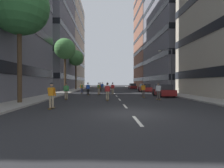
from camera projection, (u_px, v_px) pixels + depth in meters
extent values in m
plane|color=#28282B|center=(112.00, 91.00, 36.12)|extent=(156.30, 156.30, 0.00)
cube|color=#9E9991|center=(74.00, 90.00, 39.04)|extent=(2.73, 71.64, 0.14)
cube|color=#9E9991|center=(149.00, 90.00, 39.72)|extent=(2.73, 71.64, 0.14)
cube|color=silver|center=(137.00, 121.00, 8.10)|extent=(0.16, 2.20, 0.01)
cube|color=silver|center=(125.00, 106.00, 13.09)|extent=(0.16, 2.20, 0.01)
cube|color=silver|center=(120.00, 100.00, 18.09)|extent=(0.16, 2.20, 0.01)
cube|color=silver|center=(116.00, 96.00, 23.08)|extent=(0.16, 2.20, 0.01)
cube|color=silver|center=(114.00, 93.00, 28.08)|extent=(0.16, 2.20, 0.01)
cube|color=silver|center=(113.00, 92.00, 33.08)|extent=(0.16, 2.20, 0.01)
cube|color=silver|center=(112.00, 91.00, 38.07)|extent=(0.16, 2.20, 0.01)
cube|color=silver|center=(111.00, 90.00, 43.07)|extent=(0.16, 2.20, 0.01)
cube|color=silver|center=(111.00, 89.00, 48.06)|extent=(0.16, 2.20, 0.01)
cube|color=silver|center=(110.00, 88.00, 53.06)|extent=(0.16, 2.20, 0.01)
cube|color=silver|center=(110.00, 88.00, 58.05)|extent=(0.16, 2.20, 0.01)
cube|color=silver|center=(109.00, 87.00, 63.05)|extent=(0.16, 2.20, 0.01)
cube|color=silver|center=(109.00, 87.00, 68.05)|extent=(0.16, 2.20, 0.01)
cube|color=slate|center=(36.00, 13.00, 40.40)|extent=(15.33, 16.56, 35.84)
cube|color=black|center=(36.00, 77.00, 40.53)|extent=(15.45, 16.68, 1.10)
cube|color=black|center=(36.00, 55.00, 40.49)|extent=(15.45, 16.68, 1.10)
cube|color=black|center=(36.00, 33.00, 40.44)|extent=(15.45, 16.68, 1.10)
cube|color=black|center=(36.00, 11.00, 40.39)|extent=(15.45, 16.68, 1.10)
cube|color=#B2A893|center=(58.00, 44.00, 59.97)|extent=(15.33, 22.16, 30.10)
cube|color=black|center=(58.00, 79.00, 60.08)|extent=(15.45, 22.28, 1.10)
cube|color=black|center=(58.00, 64.00, 60.03)|extent=(15.45, 22.28, 1.10)
cube|color=black|center=(58.00, 50.00, 59.99)|extent=(15.45, 22.28, 1.10)
cube|color=black|center=(58.00, 35.00, 59.94)|extent=(15.45, 22.28, 1.10)
cube|color=black|center=(58.00, 20.00, 59.90)|extent=(15.45, 22.28, 1.10)
cube|color=black|center=(58.00, 6.00, 59.85)|extent=(15.45, 22.28, 1.10)
cube|color=slate|center=(185.00, 13.00, 41.79)|extent=(15.33, 20.86, 36.85)
cube|color=black|center=(184.00, 78.00, 41.94)|extent=(15.45, 20.98, 1.10)
cube|color=black|center=(184.00, 59.00, 41.89)|extent=(15.45, 20.98, 1.10)
cube|color=black|center=(185.00, 40.00, 41.85)|extent=(15.45, 20.98, 1.10)
cube|color=black|center=(185.00, 21.00, 41.81)|extent=(15.45, 20.98, 1.10)
cube|color=black|center=(185.00, 1.00, 41.77)|extent=(15.45, 20.98, 1.10)
cube|color=brown|center=(159.00, 40.00, 61.35)|extent=(15.33, 17.15, 33.19)
cube|color=black|center=(159.00, 79.00, 61.48)|extent=(15.45, 17.27, 1.10)
cube|color=black|center=(159.00, 66.00, 61.44)|extent=(15.45, 17.27, 1.10)
cube|color=black|center=(159.00, 52.00, 61.39)|extent=(15.45, 17.27, 1.10)
cube|color=black|center=(159.00, 39.00, 61.35)|extent=(15.45, 17.27, 1.10)
cube|color=black|center=(159.00, 26.00, 61.31)|extent=(15.45, 17.27, 1.10)
cube|color=black|center=(159.00, 12.00, 61.26)|extent=(15.45, 17.27, 1.10)
cube|color=maroon|center=(145.00, 89.00, 32.86)|extent=(1.80, 4.40, 0.70)
cube|color=#2D3338|center=(145.00, 86.00, 32.71)|extent=(1.60, 2.10, 0.64)
cylinder|color=black|center=(139.00, 90.00, 34.28)|extent=(0.22, 0.64, 0.64)
cylinder|color=black|center=(147.00, 90.00, 34.34)|extent=(0.22, 0.64, 0.64)
cylinder|color=black|center=(142.00, 91.00, 31.38)|extent=(0.22, 0.64, 0.64)
cylinder|color=black|center=(151.00, 91.00, 31.45)|extent=(0.22, 0.64, 0.64)
cube|color=maroon|center=(132.00, 87.00, 47.59)|extent=(1.80, 4.40, 0.70)
cube|color=#2D3338|center=(133.00, 85.00, 47.43)|extent=(1.60, 2.10, 0.64)
cylinder|color=black|center=(129.00, 88.00, 49.01)|extent=(0.22, 0.64, 0.64)
cylinder|color=black|center=(134.00, 88.00, 49.07)|extent=(0.22, 0.64, 0.64)
cylinder|color=black|center=(130.00, 88.00, 46.11)|extent=(0.22, 0.64, 0.64)
cylinder|color=black|center=(136.00, 88.00, 46.17)|extent=(0.22, 0.64, 0.64)
cube|color=maroon|center=(163.00, 92.00, 22.38)|extent=(1.80, 4.40, 0.70)
cube|color=#2D3338|center=(164.00, 87.00, 22.22)|extent=(1.60, 2.10, 0.64)
cylinder|color=black|center=(154.00, 93.00, 23.80)|extent=(0.22, 0.64, 0.64)
cylinder|color=black|center=(166.00, 93.00, 23.86)|extent=(0.22, 0.64, 0.64)
cylinder|color=black|center=(161.00, 95.00, 20.90)|extent=(0.22, 0.64, 0.64)
cylinder|color=black|center=(174.00, 95.00, 20.96)|extent=(0.22, 0.64, 0.64)
cylinder|color=#4C3823|center=(20.00, 64.00, 14.37)|extent=(0.36, 0.36, 6.31)
sphere|color=#387A3D|center=(19.00, 5.00, 14.33)|extent=(4.82, 4.82, 4.82)
cylinder|color=#4C3823|center=(65.00, 74.00, 30.72)|extent=(0.36, 0.36, 6.28)
sphere|color=#478442|center=(65.00, 49.00, 30.68)|extent=(3.68, 3.68, 3.68)
cylinder|color=#4C3823|center=(76.00, 76.00, 42.11)|extent=(0.36, 0.36, 6.22)
sphere|color=#478442|center=(76.00, 58.00, 42.07)|extent=(3.78, 3.78, 3.78)
cylinder|color=#3F3F44|center=(172.00, 71.00, 25.56)|extent=(0.16, 0.16, 6.50)
cylinder|color=#3F3F44|center=(166.00, 50.00, 25.49)|extent=(1.80, 0.10, 0.10)
ellipsoid|color=silver|center=(160.00, 51.00, 25.46)|extent=(0.50, 0.30, 0.24)
cube|color=brown|center=(143.00, 97.00, 20.72)|extent=(0.22, 0.90, 0.02)
cylinder|color=#D8BF4C|center=(143.00, 97.00, 21.04)|extent=(0.18, 0.07, 0.07)
cylinder|color=#D8BF4C|center=(144.00, 97.00, 20.40)|extent=(0.18, 0.07, 0.07)
cylinder|color=#594C47|center=(142.00, 93.00, 20.71)|extent=(0.14, 0.14, 0.80)
cylinder|color=#594C47|center=(144.00, 93.00, 20.72)|extent=(0.14, 0.14, 0.80)
cube|color=orange|center=(143.00, 88.00, 20.71)|extent=(0.32, 0.21, 0.55)
cylinder|color=orange|center=(141.00, 88.00, 20.75)|extent=(0.09, 0.23, 0.55)
cylinder|color=orange|center=(145.00, 88.00, 20.76)|extent=(0.09, 0.23, 0.55)
sphere|color=tan|center=(143.00, 84.00, 20.72)|extent=(0.22, 0.22, 0.22)
sphere|color=black|center=(143.00, 83.00, 20.72)|extent=(0.21, 0.21, 0.21)
cube|color=brown|center=(158.00, 99.00, 17.87)|extent=(0.26, 0.91, 0.02)
cylinder|color=#D8BF4C|center=(157.00, 99.00, 18.19)|extent=(0.18, 0.08, 0.07)
cylinder|color=#D8BF4C|center=(160.00, 100.00, 17.56)|extent=(0.18, 0.08, 0.07)
cylinder|color=#594C47|center=(158.00, 95.00, 17.86)|extent=(0.15, 0.15, 0.80)
cylinder|color=#594C47|center=(159.00, 95.00, 17.88)|extent=(0.15, 0.15, 0.80)
cube|color=white|center=(158.00, 88.00, 17.86)|extent=(0.33, 0.22, 0.55)
cylinder|color=white|center=(156.00, 89.00, 17.89)|extent=(0.11, 0.24, 0.55)
cylinder|color=white|center=(160.00, 89.00, 17.94)|extent=(0.11, 0.24, 0.55)
sphere|color=#997051|center=(158.00, 84.00, 17.88)|extent=(0.22, 0.22, 0.22)
sphere|color=black|center=(158.00, 83.00, 17.88)|extent=(0.21, 0.21, 0.21)
cube|color=brown|center=(88.00, 94.00, 24.65)|extent=(0.41, 0.92, 0.02)
cylinder|color=#D8BF4C|center=(88.00, 95.00, 24.96)|extent=(0.19, 0.11, 0.07)
cylinder|color=#D8BF4C|center=(88.00, 95.00, 24.34)|extent=(0.19, 0.11, 0.07)
cylinder|color=black|center=(87.00, 92.00, 24.62)|extent=(0.17, 0.17, 0.80)
cylinder|color=black|center=(89.00, 92.00, 24.67)|extent=(0.17, 0.17, 0.80)
cube|color=blue|center=(88.00, 87.00, 24.64)|extent=(0.36, 0.27, 0.55)
cylinder|color=blue|center=(86.00, 87.00, 24.63)|extent=(0.14, 0.24, 0.55)
cylinder|color=blue|center=(89.00, 87.00, 24.75)|extent=(0.14, 0.24, 0.55)
sphere|color=beige|center=(88.00, 84.00, 24.66)|extent=(0.22, 0.22, 0.22)
sphere|color=black|center=(88.00, 83.00, 24.66)|extent=(0.21, 0.21, 0.21)
cube|color=brown|center=(99.00, 94.00, 26.23)|extent=(0.39, 0.92, 0.02)
cylinder|color=#D8BF4C|center=(99.00, 94.00, 26.55)|extent=(0.19, 0.11, 0.07)
cylinder|color=#D8BF4C|center=(98.00, 94.00, 25.92)|extent=(0.19, 0.11, 0.07)
cylinder|color=tan|center=(98.00, 91.00, 26.24)|extent=(0.17, 0.17, 0.80)
cylinder|color=tan|center=(99.00, 91.00, 26.21)|extent=(0.17, 0.17, 0.80)
cube|color=orange|center=(99.00, 86.00, 26.22)|extent=(0.36, 0.27, 0.55)
cylinder|color=orange|center=(98.00, 87.00, 26.31)|extent=(0.14, 0.24, 0.55)
cylinder|color=orange|center=(100.00, 87.00, 26.23)|extent=(0.14, 0.24, 0.55)
sphere|color=#997051|center=(99.00, 83.00, 26.24)|extent=(0.22, 0.22, 0.22)
sphere|color=black|center=(99.00, 83.00, 26.24)|extent=(0.21, 0.21, 0.21)
cube|color=#4C8C4C|center=(99.00, 86.00, 26.04)|extent=(0.29, 0.21, 0.40)
cube|color=brown|center=(82.00, 93.00, 28.15)|extent=(0.33, 0.92, 0.02)
cylinder|color=#D8BF4C|center=(82.00, 93.00, 28.46)|extent=(0.19, 0.10, 0.07)
cylinder|color=#D8BF4C|center=(82.00, 93.00, 27.84)|extent=(0.19, 0.10, 0.07)
cylinder|color=#2D334C|center=(81.00, 90.00, 28.13)|extent=(0.16, 0.16, 0.80)
cylinder|color=#2D334C|center=(82.00, 90.00, 28.16)|extent=(0.16, 0.16, 0.80)
cube|color=orange|center=(82.00, 86.00, 28.14)|extent=(0.35, 0.25, 0.55)
cylinder|color=orange|center=(80.00, 86.00, 28.15)|extent=(0.12, 0.24, 0.55)
cylinder|color=orange|center=(83.00, 86.00, 28.23)|extent=(0.12, 0.24, 0.55)
sphere|color=#997051|center=(82.00, 83.00, 28.16)|extent=(0.22, 0.22, 0.22)
sphere|color=black|center=(82.00, 83.00, 28.15)|extent=(0.21, 0.21, 0.21)
cube|color=#4C8C4C|center=(82.00, 86.00, 27.96)|extent=(0.28, 0.20, 0.40)
cube|color=brown|center=(113.00, 94.00, 26.41)|extent=(0.27, 0.91, 0.02)
cylinder|color=#D8BF4C|center=(113.00, 94.00, 26.73)|extent=(0.19, 0.08, 0.07)
cylinder|color=#D8BF4C|center=(113.00, 94.00, 26.09)|extent=(0.19, 0.08, 0.07)
cylinder|color=tan|center=(112.00, 91.00, 26.41)|extent=(0.15, 0.15, 0.80)
cylinder|color=tan|center=(113.00, 91.00, 26.40)|extent=(0.15, 0.15, 0.80)
cube|color=red|center=(113.00, 86.00, 26.40)|extent=(0.34, 0.23, 0.55)
cylinder|color=red|center=(111.00, 87.00, 26.45)|extent=(0.11, 0.24, 0.55)
cylinder|color=red|center=(114.00, 87.00, 26.44)|extent=(0.11, 0.24, 0.55)
sphere|color=#997051|center=(113.00, 83.00, 26.41)|extent=(0.22, 0.22, 0.22)
sphere|color=black|center=(113.00, 83.00, 26.41)|extent=(0.21, 0.21, 0.21)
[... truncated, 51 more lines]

